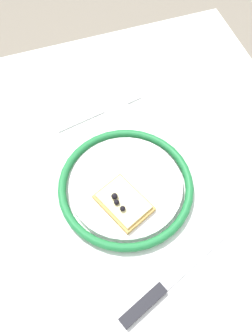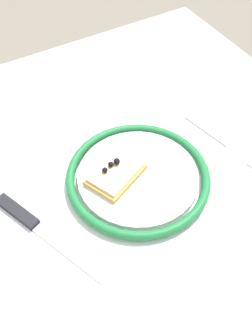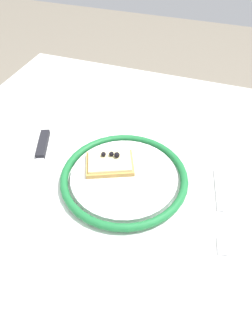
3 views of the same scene
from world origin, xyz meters
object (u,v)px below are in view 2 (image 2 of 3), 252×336
pizza_slice_near (115,174)px  dining_table (121,204)px  fork (225,143)px  plate (138,177)px  knife (31,222)px

pizza_slice_near → dining_table: bearing=-143.9°
dining_table → pizza_slice_near: size_ratio=7.69×
fork → dining_table: bearing=-10.0°
plate → knife: size_ratio=1.13×
dining_table → knife: 0.21m
dining_table → plate: size_ratio=3.48×
dining_table → pizza_slice_near: bearing=36.1°
dining_table → fork: 0.24m
dining_table → knife: bearing=5.9°
plate → knife: (0.20, -0.01, -0.01)m
plate → fork: 0.20m
dining_table → pizza_slice_near: pizza_slice_near is taller
dining_table → fork: (-0.21, 0.04, 0.10)m
pizza_slice_near → fork: 0.24m
knife → fork: (-0.40, 0.02, -0.00)m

